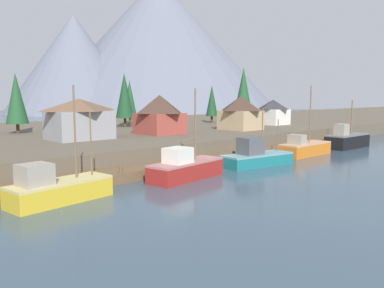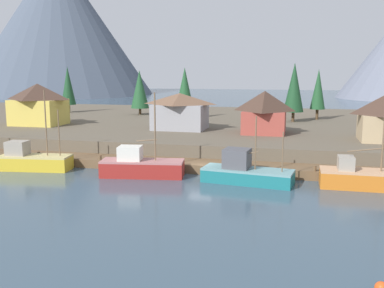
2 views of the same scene
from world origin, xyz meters
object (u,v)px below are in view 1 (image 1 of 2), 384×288
fishing_boat_black (347,140)px  house_red (160,114)px  house_grey (79,119)px  fishing_boat_yellow (57,188)px  conifer_back_right (212,101)px  conifer_near_right (16,99)px  fishing_boat_teal (256,157)px  conifer_mid_right (130,98)px  conifer_back_left (243,91)px  fishing_boat_orange (305,148)px  conifer_mid_left (125,96)px  house_white (273,112)px  house_tan (241,113)px  fishing_boat_red (185,168)px

fishing_boat_black → house_red: house_red is taller
house_grey → house_red: 12.71m
fishing_boat_yellow → conifer_back_right: 59.07m
fishing_boat_yellow → conifer_near_right: 36.20m
fishing_boat_teal → conifer_mid_right: (8.21, 38.67, 6.79)m
conifer_back_left → conifer_back_right: size_ratio=1.47×
fishing_boat_orange → conifer_mid_left: bearing=102.3°
house_white → house_tan: bearing=-165.7°
fishing_boat_teal → fishing_boat_red: bearing=-172.3°
conifer_near_right → conifer_mid_left: conifer_mid_left is taller
fishing_boat_black → conifer_near_right: size_ratio=0.97×
house_white → conifer_near_right: (-45.20, 15.39, 2.79)m
conifer_mid_right → conifer_back_right: size_ratio=1.10×
house_white → conifer_mid_right: conifer_mid_right is taller
house_white → conifer_mid_left: (-25.75, 15.02, 3.29)m
conifer_near_right → conifer_back_left: conifer_back_left is taller
house_grey → conifer_back_right: (37.34, 11.84, 2.02)m
fishing_boat_yellow → house_tan: size_ratio=1.45×
house_grey → conifer_near_right: (-3.06, 14.50, 2.62)m
conifer_near_right → conifer_back_right: 40.49m
fishing_boat_teal → conifer_back_left: bearing=49.8°
fishing_boat_black → conifer_mid_left: (-19.92, 33.72, 7.12)m
fishing_boat_yellow → house_tan: fishing_boat_yellow is taller
fishing_boat_red → conifer_back_left: size_ratio=0.76×
fishing_boat_orange → fishing_boat_teal: bearing=-177.5°
house_tan → conifer_near_right: conifer_near_right is taller
fishing_boat_orange → conifer_mid_right: 38.82m
conifer_back_left → conifer_near_right: bearing=172.0°
conifer_near_right → conifer_back_right: (40.40, -2.65, -0.60)m
fishing_boat_yellow → house_red: fishing_boat_yellow is taller
house_red → conifer_near_right: 22.34m
fishing_boat_teal → conifer_near_right: bearing=121.7°
fishing_boat_red → house_white: bearing=16.1°
conifer_back_left → fishing_boat_orange: bearing=-125.2°
fishing_boat_teal → house_tan: (15.38, 15.49, 4.34)m
house_red → conifer_back_right: 27.99m
fishing_boat_yellow → house_red: size_ratio=1.41×
fishing_boat_teal → fishing_boat_orange: 11.70m
house_grey → conifer_mid_left: bearing=40.8°
fishing_boat_red → fishing_boat_orange: bearing=-7.4°
house_tan → conifer_back_right: (9.63, 16.40, 1.84)m
fishing_boat_teal → house_grey: house_grey is taller
fishing_boat_teal → fishing_boat_orange: fishing_boat_orange is taller
house_tan → conifer_near_right: 36.27m
house_white → conifer_back_right: bearing=110.6°
fishing_boat_teal → conifer_near_right: conifer_near_right is taller
fishing_boat_orange → conifer_mid_right: size_ratio=1.08×
fishing_boat_yellow → house_white: fishing_boat_yellow is taller
fishing_boat_black → house_white: 19.95m
fishing_boat_teal → house_red: bearing=96.7°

